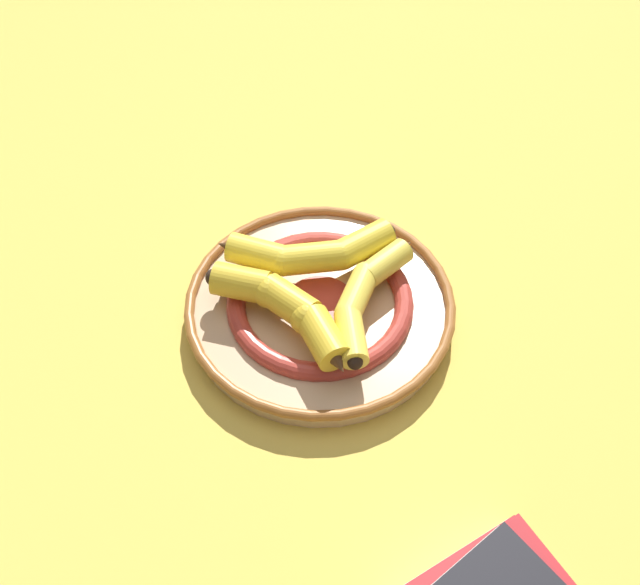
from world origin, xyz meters
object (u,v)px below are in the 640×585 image
decorative_bowl (320,306)px  banana_c (308,252)px  banana_b (287,308)px  banana_a (365,294)px

decorative_bowl → banana_c: (-0.00, -0.05, 0.04)m
banana_b → banana_c: (-0.05, -0.07, -0.00)m
banana_a → banana_b: (0.09, -0.01, 0.00)m
banana_a → banana_c: banana_c is taller
decorative_bowl → banana_a: banana_a is taller
banana_b → banana_c: bearing=-65.6°
banana_a → banana_c: size_ratio=0.74×
banana_b → decorative_bowl: bearing=-97.4°
decorative_bowl → banana_a: bearing=148.8°
decorative_bowl → banana_b: banana_b is taller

